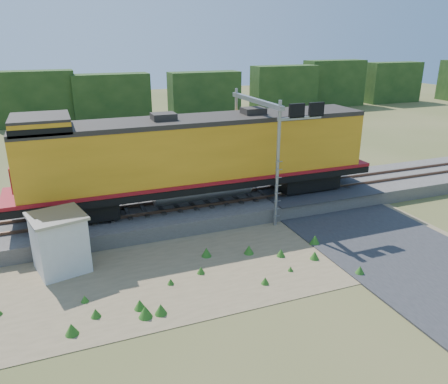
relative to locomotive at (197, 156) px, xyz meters
name	(u,v)px	position (x,y,z in m)	size (l,w,h in m)	color
ground	(249,261)	(0.51, -6.00, -3.57)	(140.00, 140.00, 0.00)	#475123
ballast	(206,208)	(0.51, 0.00, -3.17)	(70.00, 5.00, 0.80)	slate
rails	(206,200)	(0.51, 0.00, -2.69)	(70.00, 1.54, 0.16)	brown
dirt_shoulder	(205,264)	(-1.49, -5.50, -3.55)	(26.00, 8.00, 0.03)	#8C7754
road	(364,230)	(7.51, -5.26, -3.48)	(7.00, 66.00, 0.86)	#38383A
tree_line_north	(118,96)	(0.51, 32.00, -0.50)	(130.00, 3.00, 6.50)	#1A3613
weed_clumps	(175,275)	(-2.99, -5.90, -3.57)	(15.00, 6.20, 0.56)	#2C641C
locomotive	(197,156)	(0.00, 0.00, 0.00)	(20.48, 3.12, 5.28)	black
shed	(60,242)	(-7.48, -3.67, -2.24)	(2.67, 2.67, 2.62)	silver
signal_gantry	(266,125)	(3.86, -0.66, 1.53)	(2.69, 6.20, 6.77)	gray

